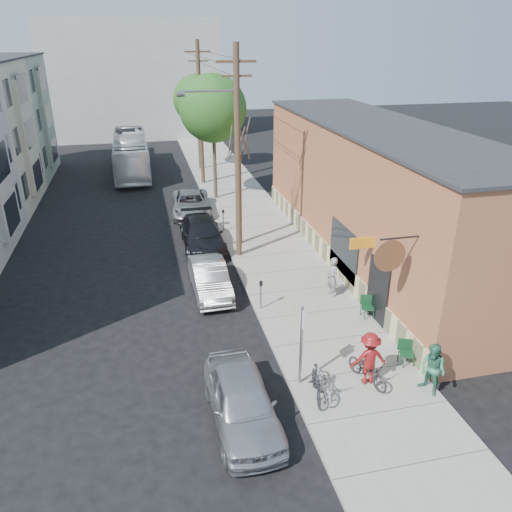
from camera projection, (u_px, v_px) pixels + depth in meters
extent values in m
plane|color=black|center=(209.00, 328.00, 19.34)|extent=(120.00, 120.00, 0.00)
cube|color=gray|center=(253.00, 223.00, 29.98)|extent=(4.50, 58.00, 0.15)
cube|color=#A25C3C|center=(375.00, 195.00, 24.33)|extent=(5.00, 20.00, 6.50)
cube|color=#2B2B2D|center=(382.00, 126.00, 22.98)|extent=(5.20, 20.20, 0.12)
cube|color=beige|center=(323.00, 250.00, 24.90)|extent=(0.10, 20.00, 1.10)
cube|color=black|center=(378.00, 293.00, 19.26)|extent=(0.10, 1.60, 2.60)
cube|color=black|center=(344.00, 251.00, 22.25)|extent=(0.08, 3.00, 2.20)
cylinder|color=brown|center=(390.00, 256.00, 16.05)|extent=(1.10, 0.06, 1.10)
cube|color=orange|center=(362.00, 243.00, 19.14)|extent=(1.00, 0.08, 0.45)
cube|color=beige|center=(22.00, 136.00, 31.63)|extent=(1.10, 3.20, 7.00)
cube|color=#92A188|center=(3.00, 119.00, 38.18)|extent=(6.00, 8.00, 9.00)
cube|color=#92A188|center=(42.00, 118.00, 38.75)|extent=(1.10, 3.20, 7.00)
cube|color=#B6B6B1|center=(134.00, 79.00, 53.87)|extent=(18.00, 8.00, 12.00)
cube|color=slate|center=(301.00, 346.00, 15.52)|extent=(0.07, 0.07, 2.80)
cube|color=silver|center=(302.00, 318.00, 15.12)|extent=(0.02, 0.45, 0.60)
cylinder|color=slate|center=(261.00, 297.00, 20.22)|extent=(0.06, 0.06, 1.10)
cylinder|color=black|center=(261.00, 283.00, 19.97)|extent=(0.14, 0.14, 0.18)
cylinder|color=slate|center=(223.00, 221.00, 28.34)|extent=(0.06, 0.06, 1.10)
cylinder|color=black|center=(223.00, 211.00, 28.09)|extent=(0.14, 0.14, 0.18)
cylinder|color=#503A28|center=(238.00, 157.00, 23.42)|extent=(0.28, 0.28, 10.00)
cube|color=#503A28|center=(236.00, 61.00, 21.71)|extent=(1.80, 0.12, 0.12)
cube|color=#503A28|center=(236.00, 76.00, 21.95)|extent=(1.40, 0.10, 0.10)
cylinder|color=slate|center=(180.00, 94.00, 21.72)|extent=(0.35, 0.24, 0.24)
cylinder|color=#503A28|center=(200.00, 115.00, 35.82)|extent=(0.28, 0.28, 10.00)
cube|color=#503A28|center=(198.00, 52.00, 34.11)|extent=(1.80, 0.12, 0.12)
cube|color=#503A28|center=(198.00, 61.00, 34.35)|extent=(1.40, 0.10, 0.10)
cylinder|color=#44392C|center=(239.00, 200.00, 25.89)|extent=(0.24, 0.24, 4.82)
cylinder|color=#44392C|center=(215.00, 157.00, 33.26)|extent=(0.24, 0.24, 5.59)
sphere|color=#2D6222|center=(213.00, 108.00, 31.98)|extent=(4.34, 4.34, 4.34)
cylinder|color=#44392C|center=(199.00, 137.00, 40.80)|extent=(0.24, 0.24, 5.23)
sphere|color=#2D6222|center=(197.00, 99.00, 39.60)|extent=(3.85, 3.85, 3.85)
imported|color=gray|center=(332.00, 277.00, 21.09)|extent=(0.51, 0.70, 1.76)
imported|color=#307856|center=(433.00, 370.00, 15.30)|extent=(0.93, 1.03, 1.73)
imported|color=maroon|center=(369.00, 358.00, 15.77)|extent=(1.21, 0.76, 1.80)
imported|color=black|center=(368.00, 370.00, 15.95)|extent=(1.12, 1.84, 0.91)
imported|color=black|center=(317.00, 384.00, 15.26)|extent=(0.76, 1.70, 0.99)
imported|color=gray|center=(323.00, 381.00, 15.43)|extent=(0.71, 1.74, 0.90)
imported|color=#A0A1A7|center=(242.00, 401.00, 14.37)|extent=(1.90, 4.47, 1.51)
imported|color=#93969A|center=(210.00, 278.00, 21.75)|extent=(1.54, 4.20, 1.37)
imported|color=black|center=(202.00, 235.00, 26.37)|extent=(2.09, 5.11, 1.48)
imported|color=#93959A|center=(191.00, 204.00, 31.32)|extent=(2.66, 5.14, 1.38)
imported|color=white|center=(131.00, 154.00, 40.44)|extent=(2.75, 11.20, 3.11)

